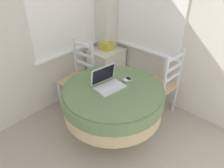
{
  "coord_description": "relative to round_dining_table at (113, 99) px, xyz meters",
  "views": [
    {
      "loc": [
        -0.4,
        0.81,
        2.12
      ],
      "look_at": [
        1.27,
        2.33,
        0.67
      ],
      "focal_mm": 35.0,
      "sensor_mm": 36.0,
      "label": 1
    }
  ],
  "objects": [
    {
      "name": "corner_room_shell",
      "position": [
        0.22,
        -0.04,
        0.68
      ],
      "size": [
        4.5,
        5.21,
        2.55
      ],
      "color": "beige",
      "rests_on": "ground_plane"
    },
    {
      "name": "round_dining_table",
      "position": [
        0.0,
        0.0,
        0.0
      ],
      "size": [
        1.18,
        1.18,
        0.74
      ],
      "color": "#4C3D2D",
      "rests_on": "ground_plane"
    },
    {
      "name": "laptop",
      "position": [
        -0.01,
        0.08,
        0.2
      ],
      "size": [
        0.36,
        0.3,
        0.23
      ],
      "color": "silver",
      "rests_on": "round_dining_table"
    },
    {
      "name": "computer_mouse",
      "position": [
        0.21,
        -0.01,
        0.17
      ],
      "size": [
        0.05,
        0.08,
        0.04
      ],
      "color": "silver",
      "rests_on": "round_dining_table"
    },
    {
      "name": "cell_phone",
      "position": [
        0.28,
        0.0,
        0.15
      ],
      "size": [
        0.1,
        0.12,
        0.01
      ],
      "color": "#B2B7BC",
      "rests_on": "round_dining_table"
    },
    {
      "name": "dining_chair_near_back_window",
      "position": [
        0.16,
        0.83,
        -0.12
      ],
      "size": [
        0.44,
        0.43,
        1.01
      ],
      "color": "tan",
      "rests_on": "ground_plane"
    },
    {
      "name": "dining_chair_near_right_window",
      "position": [
        0.82,
        -0.18,
        -0.12
      ],
      "size": [
        0.43,
        0.44,
        1.01
      ],
      "color": "tan",
      "rests_on": "ground_plane"
    },
    {
      "name": "corner_cabinet",
      "position": [
        0.83,
        0.9,
        -0.25
      ],
      "size": [
        0.52,
        0.47,
        0.69
      ],
      "color": "silver",
      "rests_on": "ground_plane"
    },
    {
      "name": "storage_box",
      "position": [
        0.83,
        0.9,
        0.16
      ],
      "size": [
        0.16,
        0.17,
        0.14
      ],
      "color": "gold",
      "rests_on": "corner_cabinet"
    }
  ]
}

